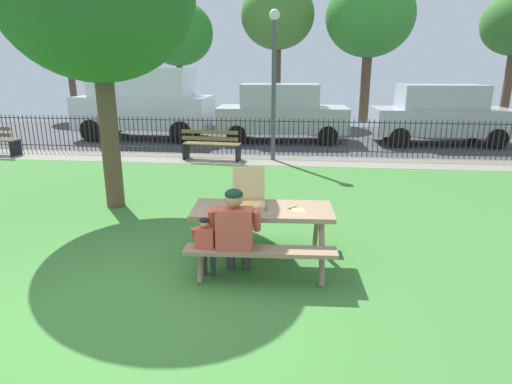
% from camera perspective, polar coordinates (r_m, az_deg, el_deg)
% --- Properties ---
extents(ground, '(28.00, 12.26, 0.02)m').
position_cam_1_polar(ground, '(6.98, -8.15, -5.10)').
color(ground, '#438237').
extents(cobblestone_walkway, '(28.00, 1.40, 0.01)m').
position_cam_1_polar(cobblestone_walkway, '(12.10, -1.85, 4.33)').
color(cobblestone_walkway, gray).
extents(street_asphalt, '(28.00, 6.58, 0.01)m').
position_cam_1_polar(street_asphalt, '(15.99, 0.18, 7.30)').
color(street_asphalt, '#424247').
extents(picnic_table_foreground, '(1.88, 1.57, 0.79)m').
position_cam_1_polar(picnic_table_foreground, '(5.59, 0.88, -3.83)').
color(picnic_table_foreground, '#9A7C5F').
rests_on(picnic_table_foreground, ground).
extents(pizza_box_open, '(0.48, 0.52, 0.48)m').
position_cam_1_polar(pizza_box_open, '(5.64, -0.97, -0.82)').
color(pizza_box_open, tan).
rests_on(pizza_box_open, picnic_table_foreground).
extents(pizza_slice_on_table, '(0.25, 0.25, 0.02)m').
position_cam_1_polar(pizza_slice_on_table, '(5.51, 5.40, -2.23)').
color(pizza_slice_on_table, '#F0D869').
rests_on(pizza_slice_on_table, picnic_table_foreground).
extents(adult_at_table, '(0.62, 0.61, 1.19)m').
position_cam_1_polar(adult_at_table, '(5.12, -2.78, -5.07)').
color(adult_at_table, '#434343').
rests_on(adult_at_table, ground).
extents(child_at_table, '(0.33, 0.32, 0.84)m').
position_cam_1_polar(child_at_table, '(5.20, -6.67, -6.61)').
color(child_at_table, '#3B3B3B').
rests_on(child_at_table, ground).
extents(iron_fence_streetside, '(19.03, 0.03, 1.08)m').
position_cam_1_polar(iron_fence_streetside, '(12.68, -1.42, 7.43)').
color(iron_fence_streetside, '#2D2823').
rests_on(iron_fence_streetside, ground).
extents(park_bench_center, '(1.63, 0.60, 0.85)m').
position_cam_1_polar(park_bench_center, '(12.03, -5.95, 6.22)').
color(park_bench_center, olive).
rests_on(park_bench_center, ground).
extents(lamp_post_walkway, '(0.28, 0.28, 3.92)m').
position_cam_1_polar(lamp_post_walkway, '(11.78, 2.39, 15.79)').
color(lamp_post_walkway, '#4C4C51').
rests_on(lamp_post_walkway, ground).
extents(parked_car_far_left, '(4.75, 2.18, 2.46)m').
position_cam_1_polar(parked_car_far_left, '(16.03, -14.63, 11.53)').
color(parked_car_far_left, silver).
rests_on(parked_car_far_left, ground).
extents(parked_car_left, '(4.49, 2.10, 1.94)m').
position_cam_1_polar(parked_car_left, '(15.05, 3.41, 10.58)').
color(parked_car_left, '#B3BEB8').
rests_on(parked_car_left, ground).
extents(parked_car_center, '(4.46, 2.03, 1.94)m').
position_cam_1_polar(parked_car_center, '(15.69, 23.30, 9.54)').
color(parked_car_center, '#BABDC4').
rests_on(parked_car_center, ground).
extents(far_tree_left, '(2.93, 2.93, 5.49)m').
position_cam_1_polar(far_tree_left, '(23.86, -23.90, 18.96)').
color(far_tree_left, brown).
rests_on(far_tree_left, ground).
extents(far_tree_midleft, '(3.29, 3.29, 5.48)m').
position_cam_1_polar(far_tree_midleft, '(21.73, -10.34, 19.99)').
color(far_tree_midleft, brown).
rests_on(far_tree_midleft, ground).
extents(far_tree_center, '(3.31, 3.31, 6.21)m').
position_cam_1_polar(far_tree_center, '(20.99, 2.89, 22.27)').
color(far_tree_center, brown).
rests_on(far_tree_center, ground).
extents(far_tree_midright, '(3.91, 3.91, 6.39)m').
position_cam_1_polar(far_tree_midright, '(21.13, 14.89, 21.53)').
color(far_tree_midright, brown).
rests_on(far_tree_midright, ground).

